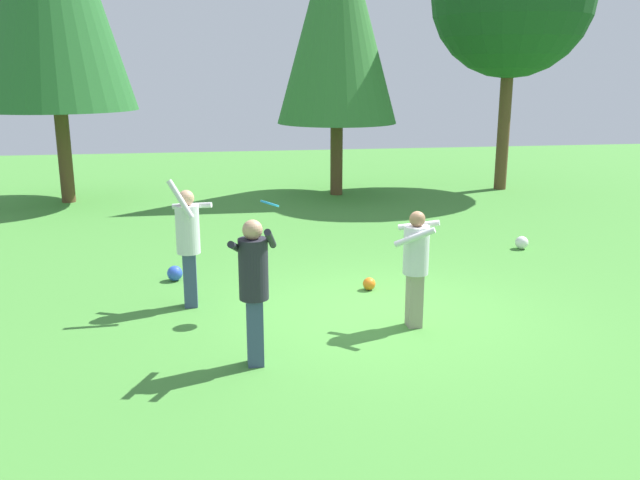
# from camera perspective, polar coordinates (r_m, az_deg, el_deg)

# --- Properties ---
(ground_plane) EXTENTS (40.00, 40.00, 0.00)m
(ground_plane) POSITION_cam_1_polar(r_m,az_deg,el_deg) (9.57, 5.36, -6.30)
(ground_plane) COLOR #478C38
(person_thrower) EXTENTS (0.63, 0.62, 1.91)m
(person_thrower) POSITION_cam_1_polar(r_m,az_deg,el_deg) (9.71, -11.23, 0.19)
(person_thrower) COLOR #38476B
(person_thrower) RESTS_ON ground_plane
(person_catcher) EXTENTS (0.69, 0.66, 1.59)m
(person_catcher) POSITION_cam_1_polar(r_m,az_deg,el_deg) (8.88, 8.21, -1.65)
(person_catcher) COLOR gray
(person_catcher) RESTS_ON ground_plane
(person_bystander) EXTENTS (0.58, 0.66, 1.75)m
(person_bystander) POSITION_cam_1_polar(r_m,az_deg,el_deg) (7.64, -5.70, -3.42)
(person_bystander) COLOR #38476B
(person_bystander) RESTS_ON ground_plane
(frisbee) EXTENTS (0.35, 0.35, 0.12)m
(frisbee) POSITION_cam_1_polar(r_m,az_deg,el_deg) (9.19, -4.33, 3.13)
(frisbee) COLOR #2393D1
(ball_white) EXTENTS (0.25, 0.25, 0.25)m
(ball_white) POSITION_cam_1_polar(r_m,az_deg,el_deg) (13.45, 16.89, -0.21)
(ball_white) COLOR white
(ball_white) RESTS_ON ground_plane
(ball_orange) EXTENTS (0.20, 0.20, 0.20)m
(ball_orange) POSITION_cam_1_polar(r_m,az_deg,el_deg) (10.52, 4.23, -3.76)
(ball_orange) COLOR orange
(ball_orange) RESTS_ON ground_plane
(ball_blue) EXTENTS (0.25, 0.25, 0.25)m
(ball_blue) POSITION_cam_1_polar(r_m,az_deg,el_deg) (11.20, -12.33, -2.80)
(ball_blue) COLOR blue
(ball_blue) RESTS_ON ground_plane
(tree_center) EXTENTS (3.22, 3.22, 7.70)m
(tree_center) POSITION_cam_1_polar(r_m,az_deg,el_deg) (18.38, 1.50, 18.88)
(tree_center) COLOR brown
(tree_center) RESTS_ON ground_plane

